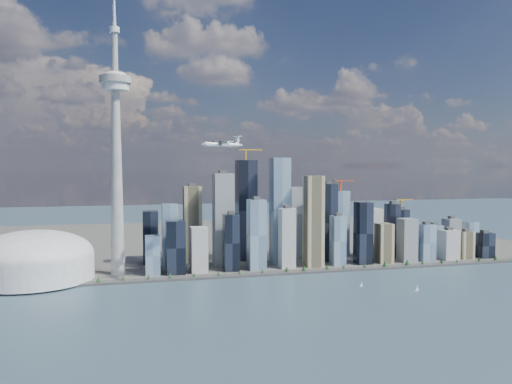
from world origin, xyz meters
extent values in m
plane|color=#334D5A|center=(0.00, 0.00, 0.00)|extent=(4000.00, 4000.00, 0.00)
cube|color=#383838|center=(0.00, 250.00, 2.00)|extent=(1100.00, 22.00, 4.00)
cube|color=#4C4C47|center=(0.00, 700.00, 1.50)|extent=(1400.00, 900.00, 3.00)
cylinder|color=#3F2D1E|center=(-476.67, 250.00, 5.20)|extent=(1.00, 1.00, 2.40)
cone|color=#1F4A1A|center=(-476.67, 250.00, 8.80)|extent=(7.20, 7.20, 8.00)
cylinder|color=#3F2D1E|center=(-390.00, 250.00, 5.20)|extent=(1.00, 1.00, 2.40)
cone|color=#1F4A1A|center=(-390.00, 250.00, 8.80)|extent=(7.20, 7.20, 8.00)
cylinder|color=#3F2D1E|center=(-303.33, 250.00, 5.20)|extent=(1.00, 1.00, 2.40)
cone|color=#1F4A1A|center=(-303.33, 250.00, 8.80)|extent=(7.20, 7.20, 8.00)
cylinder|color=#3F2D1E|center=(-216.67, 250.00, 5.20)|extent=(1.00, 1.00, 2.40)
cone|color=#1F4A1A|center=(-216.67, 250.00, 8.80)|extent=(7.20, 7.20, 8.00)
cylinder|color=#3F2D1E|center=(-130.00, 250.00, 5.20)|extent=(1.00, 1.00, 2.40)
cone|color=#1F4A1A|center=(-130.00, 250.00, 8.80)|extent=(7.20, 7.20, 8.00)
cylinder|color=#3F2D1E|center=(-43.33, 250.00, 5.20)|extent=(1.00, 1.00, 2.40)
cone|color=#1F4A1A|center=(-43.33, 250.00, 8.80)|extent=(7.20, 7.20, 8.00)
cylinder|color=#3F2D1E|center=(43.33, 250.00, 5.20)|extent=(1.00, 1.00, 2.40)
cone|color=#1F4A1A|center=(43.33, 250.00, 8.80)|extent=(7.20, 7.20, 8.00)
cylinder|color=#3F2D1E|center=(130.00, 250.00, 5.20)|extent=(1.00, 1.00, 2.40)
cone|color=#1F4A1A|center=(130.00, 250.00, 8.80)|extent=(7.20, 7.20, 8.00)
cylinder|color=#3F2D1E|center=(216.67, 250.00, 5.20)|extent=(1.00, 1.00, 2.40)
cone|color=#1F4A1A|center=(216.67, 250.00, 8.80)|extent=(7.20, 7.20, 8.00)
cylinder|color=#3F2D1E|center=(303.33, 250.00, 5.20)|extent=(1.00, 1.00, 2.40)
cone|color=#1F4A1A|center=(303.33, 250.00, 8.80)|extent=(7.20, 7.20, 8.00)
cylinder|color=#3F2D1E|center=(390.00, 250.00, 5.20)|extent=(1.00, 1.00, 2.40)
cone|color=#1F4A1A|center=(390.00, 250.00, 8.80)|extent=(7.20, 7.20, 8.00)
cylinder|color=#3F2D1E|center=(476.67, 250.00, 5.20)|extent=(1.00, 1.00, 2.40)
cone|color=#1F4A1A|center=(476.67, 250.00, 8.80)|extent=(7.20, 7.20, 8.00)
cube|color=black|center=(-200.00, 290.00, 52.10)|extent=(34.00, 34.00, 98.19)
cube|color=#7691B3|center=(-200.00, 340.00, 65.49)|extent=(30.00, 30.00, 124.97)
cube|color=#B8B8B3|center=(-150.00, 290.00, 45.40)|extent=(30.00, 30.00, 84.80)
cube|color=tan|center=(-150.00, 395.00, 81.11)|extent=(36.00, 36.00, 156.22)
cube|color=slate|center=(-95.00, 340.00, 94.50)|extent=(38.00, 38.00, 183.00)
cube|color=black|center=(-95.00, 290.00, 56.56)|extent=(28.00, 28.00, 107.12)
cube|color=#7691B3|center=(-40.00, 290.00, 69.95)|extent=(32.00, 32.00, 133.90)
cube|color=black|center=(-40.00, 395.00, 107.89)|extent=(40.00, 40.00, 209.78)
cube|color=#7691B3|center=(15.00, 340.00, 110.12)|extent=(36.00, 36.00, 214.24)
cube|color=#B8B8B3|center=(15.00, 290.00, 61.02)|extent=(28.00, 28.00, 116.05)
cube|color=tan|center=(70.00, 290.00, 92.27)|extent=(34.00, 34.00, 178.53)
cube|color=slate|center=(70.00, 395.00, 78.88)|extent=(30.00, 30.00, 151.75)
cube|color=black|center=(125.00, 340.00, 83.34)|extent=(32.00, 32.00, 160.68)
cube|color=#7691B3|center=(125.00, 290.00, 52.10)|extent=(26.00, 26.00, 98.19)
cube|color=black|center=(175.00, 290.00, 65.49)|extent=(30.00, 30.00, 124.97)
cube|color=#7691B3|center=(175.00, 395.00, 74.41)|extent=(34.00, 34.00, 142.83)
cube|color=#B8B8B3|center=(225.00, 340.00, 56.56)|extent=(28.00, 28.00, 107.12)
cube|color=tan|center=(225.00, 290.00, 43.17)|extent=(30.00, 30.00, 80.34)
cube|color=slate|center=(275.00, 290.00, 47.63)|extent=(32.00, 32.00, 89.27)
cube|color=black|center=(275.00, 340.00, 61.02)|extent=(26.00, 26.00, 116.05)
cube|color=#7691B3|center=(325.00, 290.00, 40.94)|extent=(30.00, 30.00, 75.88)
cube|color=black|center=(325.00, 395.00, 52.10)|extent=(28.00, 28.00, 98.19)
cube|color=#7691B3|center=(375.00, 340.00, 36.48)|extent=(30.00, 30.00, 66.95)
cube|color=#B8B8B3|center=(375.00, 290.00, 34.24)|extent=(34.00, 34.00, 62.49)
cube|color=tan|center=(420.00, 290.00, 32.01)|extent=(28.00, 28.00, 58.02)
cube|color=slate|center=(420.00, 340.00, 43.17)|extent=(30.00, 30.00, 80.34)
cube|color=black|center=(465.00, 290.00, 29.78)|extent=(32.00, 32.00, 53.56)
cube|color=#7691B3|center=(465.00, 340.00, 38.71)|extent=(26.00, 26.00, 71.41)
cube|color=black|center=(-240.00, 395.00, 56.56)|extent=(30.00, 30.00, 107.12)
cube|color=#7691B3|center=(-240.00, 290.00, 38.71)|extent=(26.00, 26.00, 71.41)
cube|color=orange|center=(-40.00, 395.00, 223.78)|extent=(3.00, 3.00, 22.00)
cube|color=orange|center=(-31.75, 395.00, 234.78)|extent=(55.00, 2.20, 2.20)
cube|color=#383838|center=(-56.50, 395.00, 236.78)|extent=(6.00, 4.00, 4.00)
cube|color=red|center=(175.00, 395.00, 156.83)|extent=(3.00, 3.00, 22.00)
cube|color=red|center=(182.20, 395.00, 167.83)|extent=(48.00, 2.20, 2.20)
cube|color=#383838|center=(160.60, 395.00, 169.83)|extent=(6.00, 4.00, 4.00)
cube|color=orange|center=(325.00, 395.00, 112.19)|extent=(3.00, 3.00, 22.00)
cube|color=orange|center=(331.75, 395.00, 123.19)|extent=(45.00, 2.20, 2.20)
cube|color=#383838|center=(311.50, 395.00, 125.19)|extent=(6.00, 4.00, 4.00)
cone|color=gray|center=(-300.00, 310.00, 173.00)|extent=(26.00, 26.00, 340.00)
cylinder|color=silver|center=(-300.00, 310.00, 343.00)|extent=(48.00, 48.00, 14.00)
cylinder|color=gray|center=(-300.00, 310.00, 355.00)|extent=(56.00, 56.00, 12.00)
ellipsoid|color=silver|center=(-300.00, 310.00, 363.00)|extent=(40.00, 40.00, 14.00)
cylinder|color=gray|center=(-300.00, 310.00, 403.00)|extent=(11.00, 11.00, 80.00)
cylinder|color=silver|center=(-300.00, 310.00, 443.00)|extent=(18.00, 18.00, 10.00)
cylinder|color=silver|center=(-440.00, 300.00, 25.00)|extent=(200.00, 200.00, 44.00)
ellipsoid|color=silver|center=(-440.00, 300.00, 47.00)|extent=(200.00, 200.00, 84.00)
cylinder|color=silver|center=(-130.63, 178.53, 235.48)|extent=(61.55, 27.90, 7.69)
cone|color=silver|center=(-161.27, 167.82, 235.48)|extent=(10.48, 10.04, 7.69)
cone|color=silver|center=(-98.85, 189.65, 235.48)|extent=(13.89, 11.23, 7.69)
cube|color=silver|center=(-132.90, 177.74, 239.57)|extent=(31.31, 66.73, 1.20)
cylinder|color=silver|center=(-128.53, 165.26, 237.64)|extent=(13.91, 8.45, 4.33)
cylinder|color=silver|center=(-137.26, 190.22, 237.64)|extent=(13.91, 8.45, 4.33)
cylinder|color=#3F3F3F|center=(-135.34, 162.87, 237.64)|extent=(3.52, 9.20, 9.62)
cylinder|color=#3F3F3F|center=(-144.07, 187.84, 237.64)|extent=(3.52, 9.20, 9.62)
cube|color=silver|center=(-102.26, 188.46, 243.18)|extent=(6.67, 3.13, 13.22)
cube|color=silver|center=(-102.26, 188.46, 249.91)|extent=(12.14, 22.17, 0.84)
cube|color=white|center=(168.59, 78.30, 0.44)|extent=(6.69, 2.32, 0.88)
cylinder|color=#999999|center=(168.59, 78.30, 5.49)|extent=(0.26, 0.26, 9.89)
cube|color=white|center=(95.37, 127.37, 0.37)|extent=(5.84, 3.25, 0.75)
cylinder|color=#999999|center=(95.37, 127.37, 4.66)|extent=(0.22, 0.22, 8.39)
camera|label=1|loc=(-276.11, -626.17, 200.83)|focal=35.00mm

